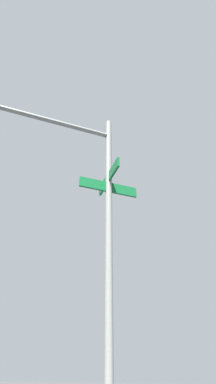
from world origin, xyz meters
The scene contains 1 object.
traffic_signal_near centered at (-5.84, -6.36, 4.24)m, with size 3.07×2.55×5.98m.
Camera 1 is at (-8.26, -3.32, 1.45)m, focal length 25.70 mm.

